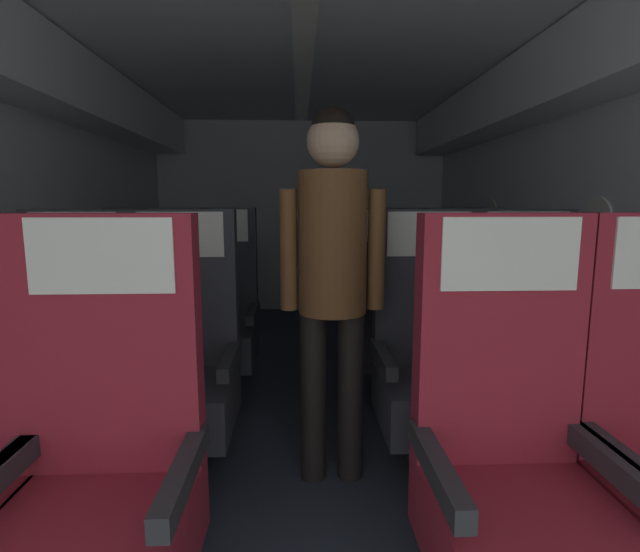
{
  "coord_description": "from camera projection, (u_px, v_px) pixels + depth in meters",
  "views": [
    {
      "loc": [
        -0.03,
        0.36,
        1.18
      ],
      "look_at": [
        0.09,
        3.19,
        0.75
      ],
      "focal_mm": 26.64,
      "sensor_mm": 36.0,
      "label": 1
    }
  ],
  "objects": [
    {
      "name": "seat_b_left_window",
      "position": [
        74.0,
        366.0,
        2.08
      ],
      "size": [
        0.5,
        0.5,
        1.16
      ],
      "color": "#38383D",
      "rests_on": "ground"
    },
    {
      "name": "seat_b_right_window",
      "position": [
        430.0,
        362.0,
        2.14
      ],
      "size": [
        0.5,
        0.5,
        1.16
      ],
      "color": "#38383D",
      "rests_on": "ground"
    },
    {
      "name": "seat_c_left_aisle",
      "position": [
        218.0,
        318.0,
        2.96
      ],
      "size": [
        0.5,
        0.5,
        1.16
      ],
      "color": "#38383D",
      "rests_on": "ground"
    },
    {
      "name": "seat_c_right_window",
      "position": [
        390.0,
        316.0,
        3.0
      ],
      "size": [
        0.5,
        0.5,
        1.16
      ],
      "color": "#38383D",
      "rests_on": "ground"
    },
    {
      "name": "seat_a_left_aisle",
      "position": [
        102.0,
        478.0,
        1.23
      ],
      "size": [
        0.5,
        0.5,
        1.16
      ],
      "color": "#38383D",
      "rests_on": "ground"
    },
    {
      "name": "seat_c_left_window",
      "position": [
        141.0,
        319.0,
        2.95
      ],
      "size": [
        0.5,
        0.5,
        1.16
      ],
      "color": "#38383D",
      "rests_on": "ground"
    },
    {
      "name": "fuselage_shell",
      "position": [
        304.0,
        142.0,
        2.64
      ],
      "size": [
        3.28,
        5.71,
        2.13
      ],
      "color": "silver",
      "rests_on": "ground"
    },
    {
      "name": "seat_b_right_aisle",
      "position": [
        528.0,
        360.0,
        2.16
      ],
      "size": [
        0.5,
        0.5,
        1.16
      ],
      "color": "#38383D",
      "rests_on": "ground"
    },
    {
      "name": "flight_attendant",
      "position": [
        333.0,
        260.0,
        1.94
      ],
      "size": [
        0.43,
        0.28,
        1.56
      ],
      "rotation": [
        0.0,
        0.0,
        3.12
      ],
      "color": "black",
      "rests_on": "ground"
    },
    {
      "name": "seat_c_right_aisle",
      "position": [
        464.0,
        315.0,
        3.04
      ],
      "size": [
        0.5,
        0.5,
        1.16
      ],
      "color": "#38383D",
      "rests_on": "ground"
    },
    {
      "name": "ground",
      "position": [
        306.0,
        422.0,
        2.63
      ],
      "size": [
        3.4,
        6.06,
        0.02
      ],
      "primitive_type": "cube",
      "color": "#2D3342"
    },
    {
      "name": "seat_b_left_aisle",
      "position": [
        181.0,
        365.0,
        2.1
      ],
      "size": [
        0.5,
        0.5,
        1.16
      ],
      "color": "#38383D",
      "rests_on": "ground"
    },
    {
      "name": "seat_a_right_window",
      "position": [
        512.0,
        468.0,
        1.28
      ],
      "size": [
        0.5,
        0.5,
        1.16
      ],
      "color": "#38383D",
      "rests_on": "ground"
    }
  ]
}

